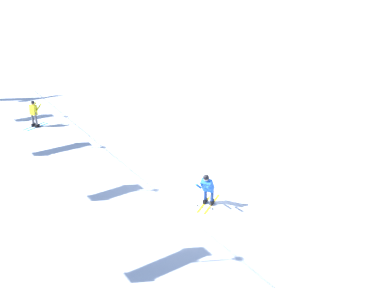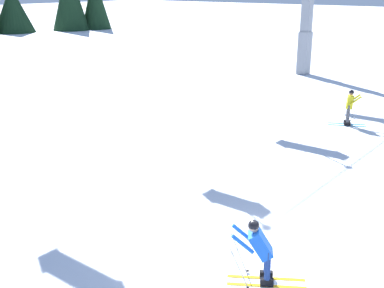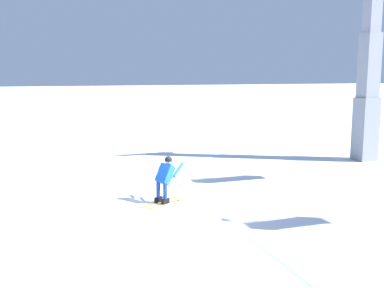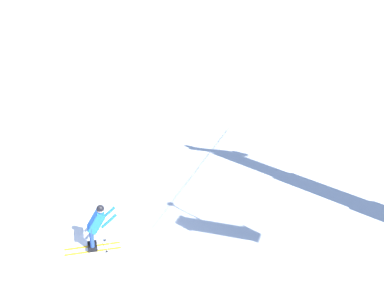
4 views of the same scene
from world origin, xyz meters
The scene contains 3 objects.
ground_plane centered at (0.00, 0.00, 0.00)m, with size 260.00×260.00×0.00m, color white.
skier_carving_main centered at (-0.48, -0.29, 0.84)m, with size 1.34×1.68×1.59m.
skier_distant_uphill centered at (12.70, 2.91, 0.93)m, with size 1.07×1.65×1.64m.
Camera 1 is at (-12.20, 8.39, 8.86)m, focal length 39.09 mm.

